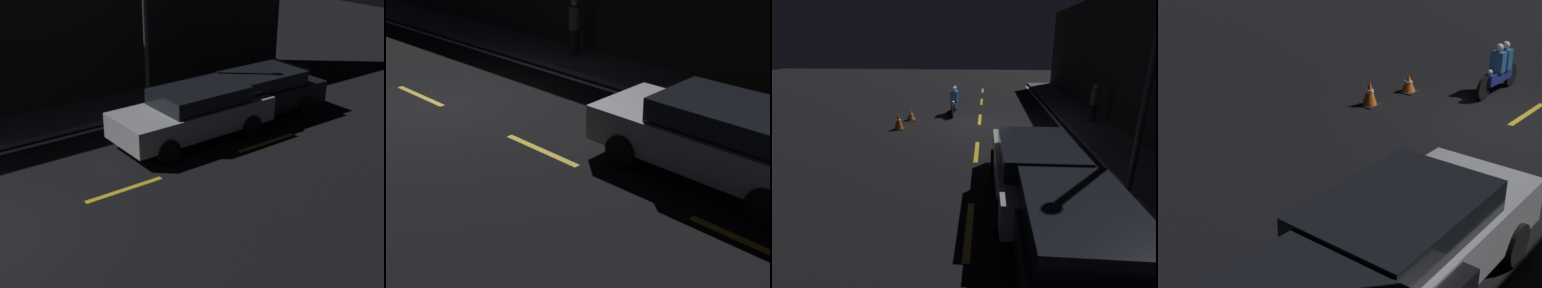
# 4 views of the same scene
# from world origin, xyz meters

# --- Properties ---
(lane_dash_d) EXTENTS (2.00, 0.14, 0.01)m
(lane_dash_d) POSITION_xyz_m (3.50, 0.00, 0.00)
(lane_dash_d) COLOR gold
(lane_dash_d) RESTS_ON ground
(lane_dash_e) EXTENTS (2.00, 0.14, 0.01)m
(lane_dash_e) POSITION_xyz_m (8.00, 0.00, 0.00)
(lane_dash_e) COLOR gold
(lane_dash_e) RESTS_ON ground
(hatchback_silver) EXTENTS (4.57, 1.99, 1.46)m
(hatchback_silver) POSITION_xyz_m (6.55, 1.45, 0.79)
(hatchback_silver) COLOR #9EA0A5
(hatchback_silver) RESTS_ON ground
(van_black) EXTENTS (4.50, 1.93, 1.41)m
(van_black) POSITION_xyz_m (9.05, 1.68, 0.76)
(van_black) COLOR black
(van_black) RESTS_ON ground
(street_lamp) EXTENTS (0.28, 0.28, 5.76)m
(street_lamp) POSITION_xyz_m (6.45, 3.72, 3.24)
(street_lamp) COLOR #333338
(street_lamp) RESTS_ON ground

